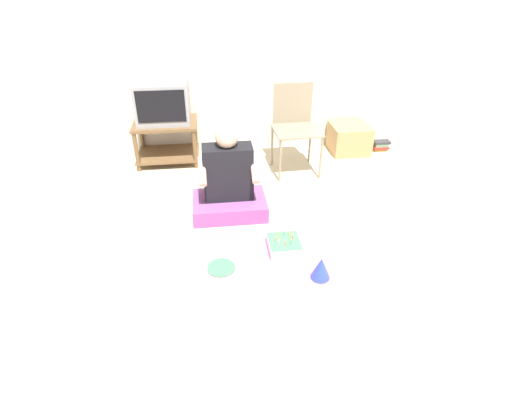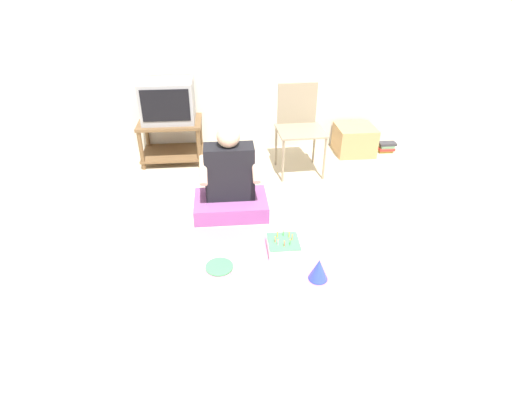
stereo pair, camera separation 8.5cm
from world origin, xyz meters
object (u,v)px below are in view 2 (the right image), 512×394
at_px(person_seated, 230,183).
at_px(birthday_cake, 283,245).
at_px(tv, 168,101).
at_px(cardboard_box_stack, 354,140).
at_px(folding_chair, 299,122).
at_px(party_hat_blue, 319,269).
at_px(paper_plate, 219,267).
at_px(book_pile, 386,147).

distance_m(person_seated, birthday_cake, 0.75).
bearing_deg(birthday_cake, tv, 119.02).
bearing_deg(tv, cardboard_box_stack, -0.12).
xyz_separation_m(person_seated, birthday_cake, (0.37, -0.61, -0.23)).
relative_size(tv, folding_chair, 0.61).
xyz_separation_m(tv, party_hat_blue, (1.16, -2.08, -0.57)).
distance_m(folding_chair, person_seated, 1.11).
distance_m(person_seated, paper_plate, 0.82).
xyz_separation_m(cardboard_box_stack, person_seated, (-1.45, -1.14, 0.12)).
relative_size(birthday_cake, paper_plate, 1.19).
relative_size(cardboard_box_stack, birthday_cake, 1.76).
relative_size(tv, birthday_cake, 2.24).
xyz_separation_m(tv, book_pile, (2.43, -0.01, -0.60)).
distance_m(cardboard_box_stack, book_pile, 0.40).
bearing_deg(paper_plate, person_seated, 81.63).
bearing_deg(cardboard_box_stack, birthday_cake, -121.72).
bearing_deg(paper_plate, folding_chair, 61.64).
bearing_deg(party_hat_blue, cardboard_box_stack, 66.94).
distance_m(tv, book_pile, 2.51).
bearing_deg(folding_chair, cardboard_box_stack, 25.25).
bearing_deg(paper_plate, party_hat_blue, -14.82).
distance_m(tv, person_seated, 1.34).
bearing_deg(person_seated, folding_chair, 47.51).
height_order(person_seated, birthday_cake, person_seated).
xyz_separation_m(folding_chair, person_seated, (-0.73, -0.80, -0.24)).
height_order(folding_chair, cardboard_box_stack, folding_chair).
distance_m(tv, party_hat_blue, 2.45).
height_order(folding_chair, paper_plate, folding_chair).
distance_m(tv, cardboard_box_stack, 2.11).
bearing_deg(party_hat_blue, birthday_cake, 119.57).
bearing_deg(book_pile, tv, 179.65).
relative_size(cardboard_box_stack, book_pile, 2.13).
xyz_separation_m(cardboard_box_stack, book_pile, (0.39, -0.01, -0.10)).
relative_size(folding_chair, book_pile, 4.42).
distance_m(book_pile, party_hat_blue, 2.43).
relative_size(tv, party_hat_blue, 3.28).
distance_m(birthday_cake, party_hat_blue, 0.39).
xyz_separation_m(cardboard_box_stack, party_hat_blue, (-0.89, -2.08, -0.07)).
xyz_separation_m(tv, paper_plate, (0.48, -1.90, -0.65)).
height_order(book_pile, birthday_cake, birthday_cake).
bearing_deg(folding_chair, book_pile, 16.56).
bearing_deg(folding_chair, party_hat_blue, -95.37).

